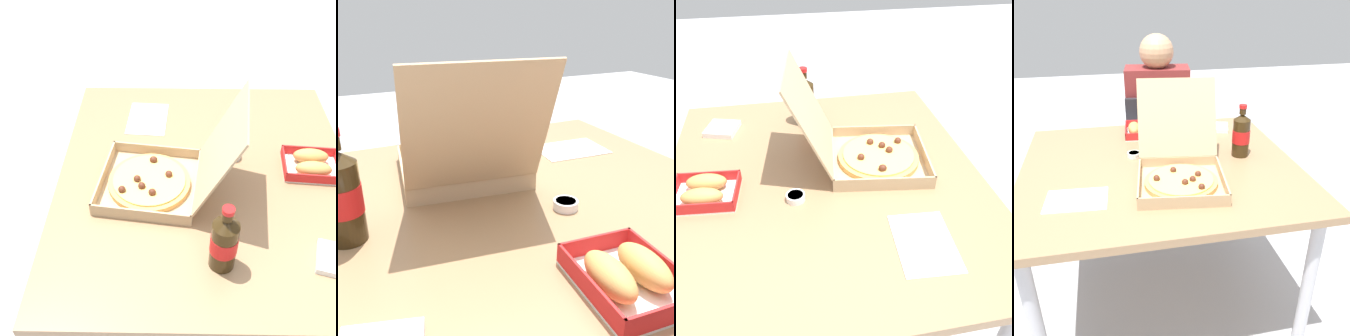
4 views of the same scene
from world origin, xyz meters
TOP-DOWN VIEW (x-y plane):
  - ground_plane at (0.00, 0.00)m, footprint 10.00×10.00m
  - dining_table at (0.00, 0.00)m, footprint 1.11×1.00m
  - pizza_box_open at (0.05, -0.15)m, footprint 0.37×0.48m
  - bread_side_box at (-0.04, 0.36)m, footprint 0.17×0.20m
  - cola_bottle at (0.35, 0.02)m, footprint 0.07×0.07m
  - paper_menu at (-0.32, -0.22)m, footprint 0.22×0.16m
  - dipping_sauce_cup at (-0.10, 0.10)m, footprint 0.06×0.06m

SIDE VIEW (x-z plane):
  - ground_plane at x=0.00m, z-range 0.00..0.00m
  - dining_table at x=0.00m, z-range 0.29..1.02m
  - paper_menu at x=-0.32m, z-range 0.73..0.73m
  - dipping_sauce_cup at x=-0.10m, z-range 0.73..0.75m
  - bread_side_box at x=-0.04m, z-range 0.73..0.78m
  - pizza_box_open at x=0.05m, z-range 0.61..0.94m
  - cola_bottle at x=0.35m, z-range 0.71..0.94m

